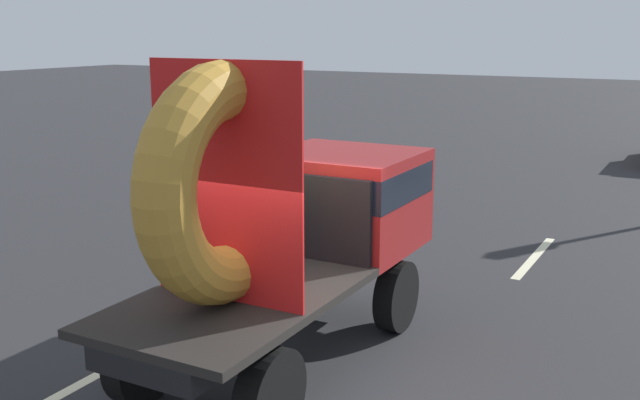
# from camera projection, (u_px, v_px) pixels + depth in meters

# --- Properties ---
(ground_plane) EXTENTS (120.00, 120.00, 0.00)m
(ground_plane) POSITION_uv_depth(u_px,v_px,m) (277.00, 381.00, 8.86)
(ground_plane) COLOR #28282B
(flatbed_truck) EXTENTS (2.02, 5.19, 3.80)m
(flatbed_truck) POSITION_uv_depth(u_px,v_px,m) (297.00, 217.00, 9.29)
(flatbed_truck) COLOR black
(flatbed_truck) RESTS_ON ground_plane
(lane_dash_left_near) EXTENTS (0.16, 2.48, 0.01)m
(lane_dash_left_near) POSITION_uv_depth(u_px,v_px,m) (78.00, 385.00, 8.73)
(lane_dash_left_near) COLOR beige
(lane_dash_left_near) RESTS_ON ground_plane
(lane_dash_left_far) EXTENTS (0.16, 2.26, 0.01)m
(lane_dash_left_far) POSITION_uv_depth(u_px,v_px,m) (363.00, 231.00, 15.42)
(lane_dash_left_far) COLOR beige
(lane_dash_left_far) RESTS_ON ground_plane
(lane_dash_right_far) EXTENTS (0.16, 2.83, 0.01)m
(lane_dash_right_far) POSITION_uv_depth(u_px,v_px,m) (534.00, 257.00, 13.64)
(lane_dash_right_far) COLOR beige
(lane_dash_right_far) RESTS_ON ground_plane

